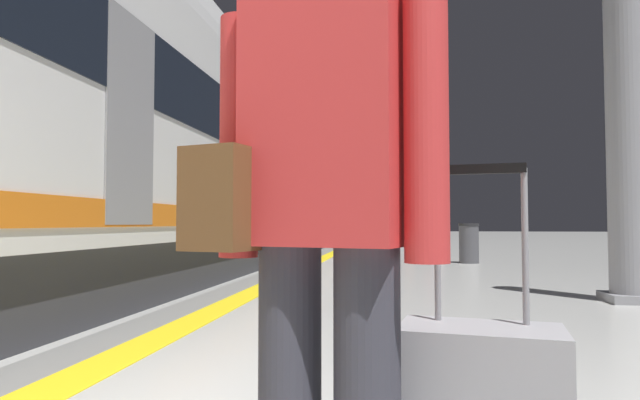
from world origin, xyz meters
TOP-DOWN VIEW (x-y plane):
  - safety_line_strip at (-1.14, 10.00)m, footprint 0.36×80.00m
  - tactile_edge_band at (-1.45, 10.00)m, footprint 0.58×80.00m
  - high_speed_train at (-3.21, 8.73)m, footprint 2.94×33.03m
  - traveller_foreground at (0.57, 0.11)m, footprint 0.58×0.33m
  - passenger_near at (1.83, 14.94)m, footprint 0.49×0.40m
  - suitcase_near at (1.50, 14.71)m, footprint 0.44×0.38m
  - passenger_mid at (1.83, 17.43)m, footprint 0.54×0.37m
  - suitcase_mid at (2.15, 17.32)m, footprint 0.43×0.32m
  - passenger_far at (1.24, 20.52)m, footprint 0.52×0.38m
  - duffel_bag_far at (1.56, 20.44)m, footprint 0.44×0.26m
  - platform_pillar at (3.43, 5.61)m, footprint 0.56×0.56m
  - waste_bin at (2.39, 11.56)m, footprint 0.46×0.46m

SIDE VIEW (x-z plane):
  - tactile_edge_band at x=-1.45m, z-range 0.00..0.01m
  - safety_line_strip at x=-1.14m, z-range 0.00..0.01m
  - duffel_bag_far at x=1.56m, z-range -0.03..0.33m
  - suitcase_near at x=1.50m, z-range -0.16..0.77m
  - suitcase_mid at x=2.15m, z-range -0.17..0.81m
  - waste_bin at x=2.39m, z-range 0.00..0.91m
  - passenger_near at x=1.83m, z-range 0.16..1.82m
  - traveller_foreground at x=0.57m, z-range 0.14..1.88m
  - passenger_far at x=1.24m, z-range 0.16..1.86m
  - passenger_mid at x=1.83m, z-range 0.16..1.92m
  - platform_pillar at x=3.43m, z-range -0.08..3.52m
  - high_speed_train at x=-3.21m, z-range 0.02..4.99m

